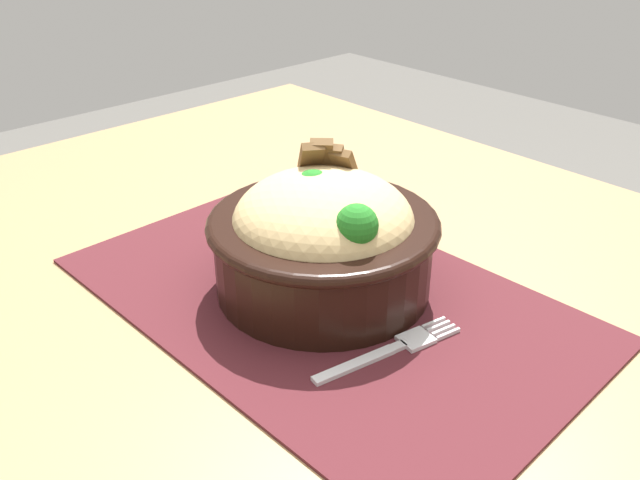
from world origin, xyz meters
TOP-DOWN VIEW (x-y plane):
  - table at (0.00, 0.00)m, footprint 1.16×0.83m
  - placemat at (-0.04, -0.01)m, footprint 0.46×0.30m
  - bowl at (-0.05, -0.00)m, footprint 0.22×0.22m
  - fork at (0.05, -0.02)m, footprint 0.04×0.13m

SIDE VIEW (x-z plane):
  - table at x=0.00m, z-range 0.30..1.08m
  - placemat at x=-0.04m, z-range 0.78..0.78m
  - fork at x=0.05m, z-range 0.78..0.78m
  - bowl at x=-0.05m, z-range 0.77..0.90m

